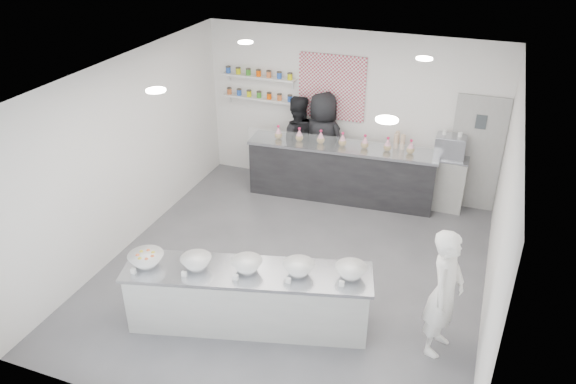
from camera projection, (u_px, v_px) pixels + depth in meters
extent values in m
plane|color=#515156|center=(293.00, 270.00, 8.53)|extent=(6.00, 6.00, 0.00)
plane|color=white|center=(294.00, 78.00, 7.11)|extent=(6.00, 6.00, 0.00)
plane|color=white|center=(349.00, 113.00, 10.29)|extent=(5.50, 0.00, 5.50)
plane|color=white|center=(127.00, 154.00, 8.67)|extent=(0.00, 6.00, 6.00)
plane|color=white|center=(501.00, 219.00, 6.97)|extent=(0.00, 6.00, 6.00)
cube|color=#989795|center=(476.00, 154.00, 9.77)|extent=(0.88, 0.04, 2.10)
cube|color=#A42B3F|center=(332.00, 87.00, 10.17)|extent=(1.25, 0.03, 1.20)
cube|color=silver|center=(260.00, 98.00, 10.70)|extent=(1.45, 0.22, 0.04)
cube|color=silver|center=(259.00, 77.00, 10.51)|extent=(1.45, 0.22, 0.04)
cylinder|color=white|center=(156.00, 90.00, 6.73)|extent=(0.24, 0.24, 0.02)
cylinder|color=white|center=(387.00, 120.00, 5.86)|extent=(0.24, 0.24, 0.02)
cylinder|color=white|center=(246.00, 42.00, 8.87)|extent=(0.24, 0.24, 0.02)
cylinder|color=white|center=(424.00, 59.00, 8.00)|extent=(0.24, 0.24, 0.02)
cube|color=#9E9E99|center=(248.00, 298.00, 7.28)|extent=(3.24, 1.51, 0.86)
cube|color=black|center=(341.00, 172.00, 10.31)|extent=(3.45, 0.88, 1.06)
cube|color=white|center=(339.00, 145.00, 9.74)|extent=(3.35, 0.27, 0.29)
cube|color=#9E9E99|center=(427.00, 180.00, 10.10)|extent=(1.34, 0.43, 1.00)
cube|color=#93969E|center=(450.00, 147.00, 9.68)|extent=(0.51, 0.35, 0.39)
imported|color=white|center=(444.00, 293.00, 6.70)|extent=(0.54, 0.70, 1.70)
imported|color=black|center=(296.00, 141.00, 10.64)|extent=(1.07, 0.96, 1.80)
imported|color=black|center=(322.00, 142.00, 10.45)|extent=(1.05, 0.82, 1.92)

